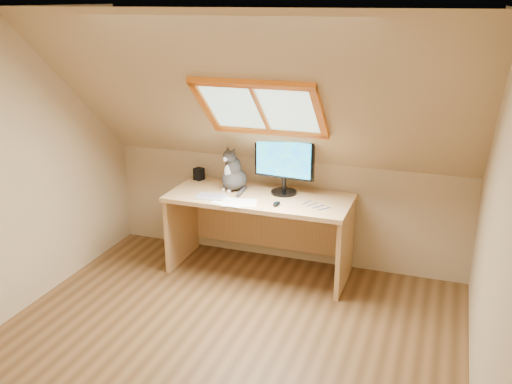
% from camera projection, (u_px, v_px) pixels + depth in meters
% --- Properties ---
extents(ground, '(3.50, 3.50, 0.00)m').
position_uv_depth(ground, '(214.00, 355.00, 4.14)').
color(ground, brown).
rests_on(ground, ground).
extents(room_shell, '(3.52, 3.52, 2.41)m').
position_uv_depth(room_shell, '(203.00, 169.00, 3.59)').
color(room_shell, tan).
rests_on(room_shell, ground).
extents(desk, '(1.66, 0.73, 0.76)m').
position_uv_depth(desk, '(262.00, 216.00, 5.30)').
color(desk, tan).
rests_on(desk, ground).
extents(monitor, '(0.56, 0.24, 0.52)m').
position_uv_depth(monitor, '(284.00, 162.00, 5.12)').
color(monitor, black).
rests_on(monitor, desk).
extents(cat, '(0.32, 0.35, 0.42)m').
position_uv_depth(cat, '(234.00, 174.00, 5.28)').
color(cat, '#46413E').
rests_on(cat, desk).
extents(desk_speaker, '(0.10, 0.10, 0.12)m').
position_uv_depth(desk_speaker, '(199.00, 174.00, 5.59)').
color(desk_speaker, black).
rests_on(desk_speaker, desk).
extents(graphics_tablet, '(0.28, 0.21, 0.01)m').
position_uv_depth(graphics_tablet, '(211.00, 197.00, 5.12)').
color(graphics_tablet, '#B2B2B7').
rests_on(graphics_tablet, desk).
extents(mouse, '(0.06, 0.10, 0.03)m').
position_uv_depth(mouse, '(277.00, 204.00, 4.91)').
color(mouse, black).
rests_on(mouse, desk).
extents(papers, '(0.33, 0.27, 0.00)m').
position_uv_depth(papers, '(234.00, 203.00, 4.98)').
color(papers, white).
rests_on(papers, desk).
extents(cables, '(0.51, 0.26, 0.01)m').
position_uv_depth(cables, '(304.00, 205.00, 4.92)').
color(cables, silver).
rests_on(cables, desk).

